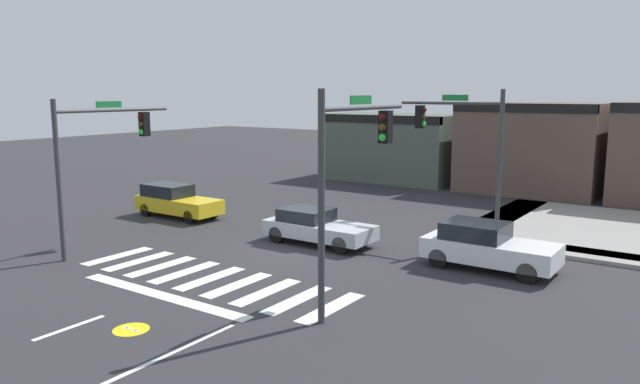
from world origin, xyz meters
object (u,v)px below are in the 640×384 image
object	(u,v)px
car_yellow	(176,201)
car_silver	(316,226)
traffic_signal_southeast	(352,162)
car_white	(487,246)
traffic_signal_northeast	(464,139)
traffic_signal_southwest	(100,147)

from	to	relation	value
car_yellow	car_silver	size ratio (longest dim) A/B	1.00
traffic_signal_southeast	car_yellow	world-z (taller)	traffic_signal_southeast
car_yellow	car_silver	world-z (taller)	car_yellow
car_white	car_yellow	xyz separation A→B (m)	(-15.26, -0.07, -0.02)
traffic_signal_northeast	car_yellow	size ratio (longest dim) A/B	1.36
traffic_signal_southwest	traffic_signal_southeast	distance (m)	10.83
traffic_signal_southeast	car_silver	size ratio (longest dim) A/B	1.36
traffic_signal_northeast	car_silver	world-z (taller)	traffic_signal_northeast
traffic_signal_northeast	traffic_signal_southeast	bearing A→B (deg)	93.23
traffic_signal_southeast	traffic_signal_northeast	world-z (taller)	traffic_signal_northeast
car_yellow	car_silver	xyz separation A→B (m)	(8.54, -0.42, -0.08)
traffic_signal_southwest	traffic_signal_northeast	world-z (taller)	traffic_signal_northeast
traffic_signal_southwest	car_silver	world-z (taller)	traffic_signal_southwest
traffic_signal_northeast	car_silver	bearing A→B (deg)	43.48
traffic_signal_southwest	traffic_signal_northeast	bearing A→B (deg)	-47.19
traffic_signal_southwest	car_yellow	distance (m)	7.13
traffic_signal_southeast	traffic_signal_southwest	bearing A→B (deg)	90.62
car_white	car_silver	world-z (taller)	car_white
traffic_signal_southeast	traffic_signal_northeast	distance (m)	9.44
car_silver	traffic_signal_southwest	bearing A→B (deg)	-137.69
traffic_signal_southwest	traffic_signal_northeast	size ratio (longest dim) A/B	0.94
traffic_signal_southwest	car_silver	distance (m)	8.68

